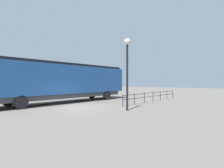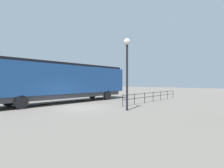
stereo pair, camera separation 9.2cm
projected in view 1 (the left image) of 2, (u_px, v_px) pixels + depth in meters
name	position (u px, v px, depth m)	size (l,w,h in m)	color
ground_plane	(80.00, 107.00, 15.42)	(120.00, 120.00, 0.00)	#666059
locomotive	(69.00, 81.00, 19.43)	(3.00, 15.93, 4.12)	navy
lamp_post	(127.00, 60.00, 13.69)	(0.49, 0.49, 5.49)	black
platform_fence	(153.00, 95.00, 20.12)	(0.05, 11.19, 1.07)	black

